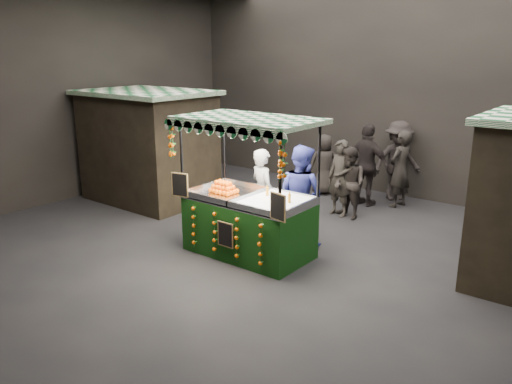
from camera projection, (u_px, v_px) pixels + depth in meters
The scene contains 12 objects.
ground at pixel (274, 254), 8.99m from camera, with size 12.00×12.00×0.00m, color black.
market_hall at pixel (276, 57), 8.08m from camera, with size 12.10×10.10×5.05m.
neighbour_stall_left at pixel (149, 146), 12.00m from camera, with size 3.00×2.20×2.60m.
juice_stall at pixel (248, 214), 8.80m from camera, with size 2.50×1.47×2.42m.
vendor_grey at pixel (263, 193), 9.64m from camera, with size 0.74×0.62×1.72m.
vendor_blue at pixel (301, 195), 9.28m from camera, with size 0.99×0.82×1.87m.
shopper_0 at pixel (340, 178), 10.91m from camera, with size 0.67×0.50×1.66m.
shopper_1 at pixel (349, 183), 10.74m from camera, with size 0.92×0.83×1.54m.
shopper_2 at pixel (367, 165), 11.60m from camera, with size 1.16×0.58×1.90m.
shopper_3 at pixel (397, 161), 12.06m from camera, with size 1.31×1.40×1.90m.
shopper_4 at pixel (324, 164), 12.59m from camera, with size 0.87×0.85×1.51m.
shopper_6 at pixel (400, 169), 11.52m from camera, with size 0.54×0.71×1.76m.
Camera 1 is at (4.88, -6.79, 3.50)m, focal length 35.57 mm.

